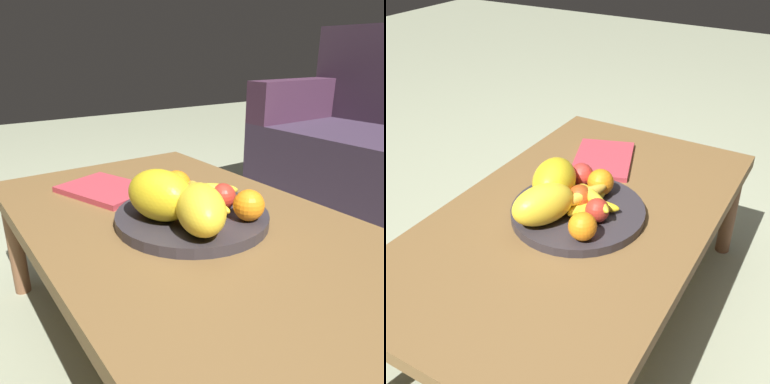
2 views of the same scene
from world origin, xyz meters
TOP-DOWN VIEW (x-y plane):
  - ground_plane at (0.00, 0.00)m, footprint 8.00×8.00m
  - coffee_table at (0.00, 0.00)m, footprint 1.17×0.69m
  - fruit_bowl at (0.01, 0.01)m, footprint 0.36×0.36m
  - melon_large_front at (-0.00, -0.07)m, footprint 0.19×0.16m
  - melon_smaller_beside at (0.10, -0.04)m, footprint 0.20×0.17m
  - orange_front at (0.12, 0.08)m, footprint 0.07×0.07m
  - orange_left at (-0.08, 0.02)m, footprint 0.07×0.07m
  - apple_front at (0.01, 0.01)m, footprint 0.07×0.07m
  - apple_left at (0.04, 0.08)m, footprint 0.06×0.06m
  - apple_right at (-0.10, -0.04)m, footprint 0.07×0.07m
  - banana_bunch at (0.01, 0.04)m, footprint 0.17×0.16m
  - magazine at (-0.30, -0.08)m, footprint 0.30×0.25m

SIDE VIEW (x-z plane):
  - ground_plane at x=0.00m, z-range 0.00..0.00m
  - coffee_table at x=0.00m, z-range 0.15..0.54m
  - magazine at x=-0.30m, z-range 0.38..0.40m
  - fruit_bowl at x=0.01m, z-range 0.38..0.41m
  - banana_bunch at x=0.01m, z-range 0.40..0.47m
  - apple_left at x=0.04m, z-range 0.41..0.47m
  - apple_front at x=0.01m, z-range 0.41..0.48m
  - apple_right at x=-0.10m, z-range 0.41..0.48m
  - orange_front at x=0.12m, z-range 0.41..0.48m
  - orange_left at x=-0.08m, z-range 0.41..0.48m
  - melon_smaller_beside at x=0.10m, z-range 0.41..0.51m
  - melon_large_front at x=0.00m, z-range 0.41..0.52m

